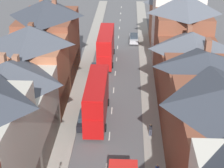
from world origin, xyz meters
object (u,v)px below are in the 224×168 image
at_px(pedestrian_far_left, 151,129).
at_px(car_near_blue, 85,119).
at_px(double_decker_bus_lead, 97,99).
at_px(double_decker_bus_far_approaching, 106,46).
at_px(car_mid_black, 134,38).
at_px(car_parked_left_a, 96,69).

bearing_deg(pedestrian_far_left, car_near_blue, 164.82).
distance_m(double_decker_bus_lead, double_decker_bus_far_approaching, 19.12).
distance_m(double_decker_bus_lead, car_mid_black, 29.45).
bearing_deg(double_decker_bus_far_approaching, pedestrian_far_left, -73.89).
relative_size(car_mid_black, pedestrian_far_left, 2.82).
bearing_deg(car_near_blue, double_decker_bus_far_approaching, 86.46).
distance_m(car_near_blue, car_mid_black, 31.31).
bearing_deg(car_parked_left_a, car_mid_black, 67.83).
height_order(car_parked_left_a, pedestrian_far_left, pedestrian_far_left).
bearing_deg(double_decker_bus_lead, car_near_blue, -126.81).
height_order(double_decker_bus_lead, car_mid_black, double_decker_bus_lead).
relative_size(double_decker_bus_far_approaching, pedestrian_far_left, 6.71).
bearing_deg(double_decker_bus_far_approaching, car_parked_left_a, -103.54).
bearing_deg(pedestrian_far_left, car_parked_left_a, 114.22).
xyz_separation_m(double_decker_bus_lead, car_mid_black, (4.91, 28.97, -1.97)).
relative_size(double_decker_bus_lead, car_parked_left_a, 2.60).
xyz_separation_m(double_decker_bus_lead, car_near_blue, (-1.29, -1.73, -1.96)).
height_order(car_near_blue, car_parked_left_a, car_near_blue).
height_order(car_mid_black, pedestrian_far_left, pedestrian_far_left).
bearing_deg(car_near_blue, double_decker_bus_lead, 53.19).
height_order(double_decker_bus_lead, pedestrian_far_left, double_decker_bus_lead).
distance_m(car_mid_black, pedestrian_far_left, 32.89).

